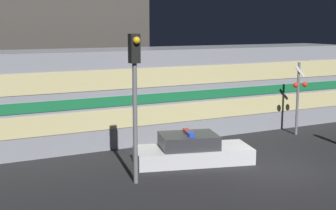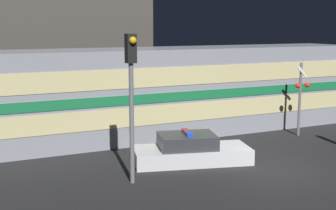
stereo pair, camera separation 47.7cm
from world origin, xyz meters
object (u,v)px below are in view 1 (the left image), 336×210
police_car (192,151)px  crossing_signal_near (299,93)px  train (148,93)px  traffic_light_corner (135,84)px

police_car → crossing_signal_near: size_ratio=1.36×
police_car → crossing_signal_near: (6.53, 1.63, 1.52)m
police_car → crossing_signal_near: 6.90m
crossing_signal_near → train: bearing=155.4°
traffic_light_corner → crossing_signal_near: bearing=17.1°
crossing_signal_near → traffic_light_corner: size_ratio=0.70×
train → traffic_light_corner: size_ratio=4.47×
train → crossing_signal_near: size_ratio=6.34×
traffic_light_corner → police_car: bearing=23.9°
train → crossing_signal_near: bearing=-24.6°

